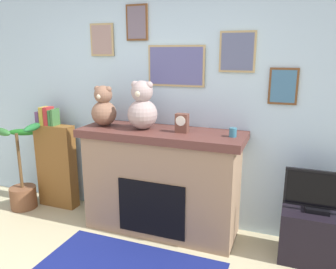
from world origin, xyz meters
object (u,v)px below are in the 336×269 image
Objects in this scene: tv_stand at (314,236)px; candle_jar at (233,132)px; teddy_bear_brown at (142,108)px; mantel_clock at (182,123)px; television at (319,192)px; bookshelf at (56,163)px; potted_plant at (22,180)px; fireplace at (162,181)px; teddy_bear_tan at (104,108)px.

candle_jar is at bearing 179.72° from tv_stand.
mantel_clock is at bearing -0.09° from teddy_bear_brown.
bookshelf is at bearing 178.01° from television.
teddy_bear_brown is (1.22, -0.10, 0.77)m from bookshelf.
candle_jar is at bearing -2.58° from bookshelf.
tv_stand is at bearing 1.91° from potted_plant.
candle_jar is 0.50m from mantel_clock.
candle_jar is (0.72, -0.02, 0.59)m from fireplace.
bookshelf is 2.52× the size of teddy_bear_brown.
candle_jar is (2.49, 0.11, 0.79)m from potted_plant.
bookshelf is 1.07m from teddy_bear_tan.
fireplace is 9.08× the size of mantel_clock.
fireplace is 0.98m from teddy_bear_tan.
fireplace is 19.64× the size of candle_jar.
potted_plant is at bearing -177.40° from candle_jar.
tv_stand is (2.92, -0.10, -0.31)m from bookshelf.
television is (0.00, -0.00, 0.43)m from tv_stand.
teddy_bear_brown reaches higher than television.
bookshelf is 2.09× the size of tv_stand.
candle_jar is 1.38m from teddy_bear_tan.
teddy_bear_tan is 0.87× the size of teddy_bear_brown.
teddy_bear_brown is (-0.42, 0.00, 0.13)m from mantel_clock.
bookshelf is 14.41× the size of candle_jar.
television is 6.84× the size of candle_jar.
potted_plant is (-1.77, -0.13, -0.20)m from fireplace.
bookshelf reaches higher than candle_jar.
teddy_bear_tan is at bearing 179.99° from teddy_bear_brown.
teddy_bear_tan is at bearing -7.18° from bookshelf.
fireplace reaches higher than television.
fireplace is 0.93m from candle_jar.
tv_stand is 1.39× the size of teddy_bear_tan.
candle_jar is at bearing 0.15° from mantel_clock.
mantel_clock is (-1.28, 0.00, 0.52)m from television.
bookshelf is 2.90× the size of teddy_bear_tan.
candle_jar is at bearing -1.41° from fireplace.
candle_jar is 0.20× the size of teddy_bear_tan.
fireplace reaches higher than potted_plant.
television is (3.27, 0.11, 0.31)m from potted_plant.
candle_jar is at bearing 179.61° from television.
candle_jar is (-0.78, 0.01, 0.47)m from television.
tv_stand is at bearing -0.28° from candle_jar.
potted_plant is at bearing -175.90° from teddy_bear_brown.
teddy_bear_brown is at bearing 4.10° from potted_plant.
candle_jar reaches higher than potted_plant.
teddy_bear_brown reaches higher than bookshelf.
teddy_bear_tan is (-2.15, 0.00, 0.62)m from television.
teddy_bear_brown reaches higher than candle_jar.
teddy_bear_tan is at bearing 179.87° from television.
candle_jar is at bearing 0.02° from teddy_bear_tan.
teddy_bear_brown is (-1.70, 0.00, 1.08)m from tv_stand.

